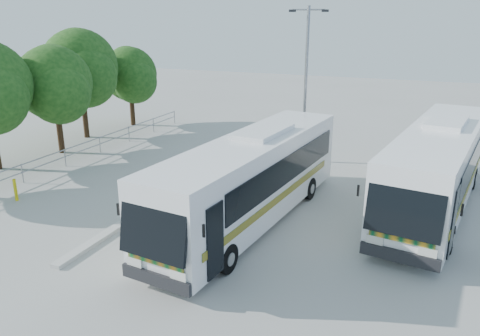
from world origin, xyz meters
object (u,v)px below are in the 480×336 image
at_px(coach_main, 252,178).
at_px(bollard, 15,190).
at_px(tree_far_d, 81,67).
at_px(tree_far_e, 131,74).
at_px(tree_far_c, 55,83).
at_px(lamppost, 306,79).
at_px(coach_adjacent, 438,166).

bearing_deg(coach_main, bollard, -163.16).
xyz_separation_m(tree_far_d, tree_far_e, (0.68, 4.50, -0.93)).
relative_size(tree_far_d, coach_main, 0.58).
height_order(tree_far_c, bollard, tree_far_c).
distance_m(tree_far_c, tree_far_d, 3.93).
relative_size(tree_far_d, tree_far_e, 1.24).
xyz_separation_m(tree_far_c, lamppost, (14.12, 4.00, 0.47)).
relative_size(tree_far_e, coach_adjacent, 0.45).
distance_m(tree_far_d, coach_main, 18.14).
bearing_deg(tree_far_e, coach_adjacent, -22.02).
relative_size(coach_adjacent, bollard, 12.64).
bearing_deg(coach_adjacent, tree_far_c, -173.33).
bearing_deg(tree_far_e, lamppost, -16.02).
height_order(lamppost, bollard, lamppost).
distance_m(tree_far_e, lamppost, 15.24).
height_order(tree_far_d, coach_adjacent, tree_far_d).
bearing_deg(tree_far_c, bollard, -61.96).
height_order(coach_main, lamppost, lamppost).
height_order(tree_far_d, lamppost, lamppost).
bearing_deg(tree_far_c, lamppost, 15.81).
height_order(tree_far_d, coach_main, tree_far_d).
distance_m(tree_far_c, bollard, 8.79).
xyz_separation_m(tree_far_d, bollard, (4.93, -10.72, -4.30)).
distance_m(coach_main, lamppost, 9.43).
height_order(tree_far_c, tree_far_d, tree_far_d).
xyz_separation_m(lamppost, bollard, (-10.38, -11.02, -4.22)).
distance_m(tree_far_e, bollard, 16.15).
xyz_separation_m(tree_far_d, coach_main, (15.65, -8.69, -2.91)).
bearing_deg(bollard, tree_far_e, 105.58).
relative_size(coach_main, lamppost, 1.48).
height_order(coach_adjacent, lamppost, lamppost).
bearing_deg(coach_main, tree_far_c, 167.11).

